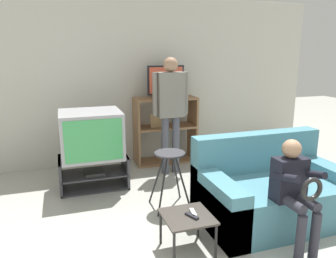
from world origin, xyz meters
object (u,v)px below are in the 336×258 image
(remote_control_white, at_px, (193,213))
(tv_stand, at_px, (94,172))
(snack_table, at_px, (187,220))
(remote_control_black, at_px, (192,216))
(television_flat, at_px, (166,82))
(person_seated_child, at_px, (294,187))
(person_standing_adult, at_px, (171,104))
(television_main, at_px, (91,134))
(couch, at_px, (271,192))
(media_shelf, at_px, (165,129))
(folding_stool, at_px, (170,163))

(remote_control_white, bearing_deg, tv_stand, 120.29)
(snack_table, relative_size, remote_control_black, 2.99)
(television_flat, xyz_separation_m, person_seated_child, (0.34, -2.67, -0.69))
(television_flat, distance_m, person_standing_adult, 0.57)
(television_main, bearing_deg, couch, -39.50)
(person_standing_adult, bearing_deg, person_seated_child, -78.88)
(tv_stand, distance_m, person_seated_child, 2.54)
(media_shelf, height_order, folding_stool, media_shelf)
(television_flat, bearing_deg, remote_control_black, -102.71)
(folding_stool, xyz_separation_m, person_standing_adult, (0.36, 1.05, 0.49))
(tv_stand, height_order, folding_stool, folding_stool)
(media_shelf, xyz_separation_m, person_standing_adult, (-0.07, -0.49, 0.49))
(couch, bearing_deg, folding_stool, 148.44)
(tv_stand, height_order, person_seated_child, person_seated_child)
(television_main, height_order, snack_table, television_main)
(television_main, relative_size, remote_control_white, 5.32)
(snack_table, xyz_separation_m, remote_control_white, (0.06, 0.02, 0.05))
(tv_stand, height_order, remote_control_black, tv_stand)
(couch, distance_m, person_seated_child, 0.64)
(tv_stand, xyz_separation_m, remote_control_white, (0.71, -1.71, 0.15))
(person_standing_adult, bearing_deg, remote_control_white, -102.64)
(media_shelf, xyz_separation_m, remote_control_black, (-0.54, -2.46, -0.18))
(television_flat, height_order, folding_stool, television_flat)
(television_main, bearing_deg, media_shelf, 29.53)
(television_flat, relative_size, remote_control_black, 4.08)
(couch, relative_size, person_seated_child, 1.51)
(tv_stand, bearing_deg, person_standing_adult, 10.49)
(television_flat, xyz_separation_m, remote_control_white, (-0.52, -2.42, -0.93))
(tv_stand, distance_m, media_shelf, 1.44)
(tv_stand, relative_size, remote_control_black, 6.08)
(media_shelf, relative_size, folding_stool, 1.59)
(folding_stool, bearing_deg, tv_stand, 132.73)
(television_flat, height_order, remote_control_black, television_flat)
(remote_control_black, distance_m, couch, 1.11)
(snack_table, distance_m, remote_control_white, 0.08)
(person_seated_child, bearing_deg, person_standing_adult, 101.12)
(folding_stool, bearing_deg, remote_control_black, -96.41)
(television_main, xyz_separation_m, person_standing_adult, (1.15, 0.21, 0.30))
(folding_stool, height_order, snack_table, folding_stool)
(remote_control_white, xyz_separation_m, person_seated_child, (0.86, -0.26, 0.24))
(media_shelf, distance_m, remote_control_white, 2.47)
(television_flat, bearing_deg, television_main, -150.40)
(television_flat, height_order, person_seated_child, television_flat)
(tv_stand, xyz_separation_m, person_standing_adult, (1.14, 0.21, 0.82))
(couch, bearing_deg, television_flat, 103.14)
(television_flat, distance_m, snack_table, 2.69)
(person_standing_adult, bearing_deg, couch, -70.26)
(television_flat, relative_size, remote_control_white, 4.08)
(tv_stand, height_order, person_standing_adult, person_standing_adult)
(tv_stand, bearing_deg, television_flat, 29.96)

